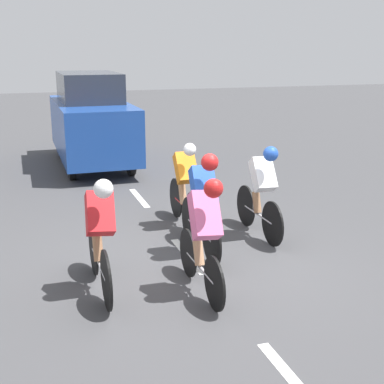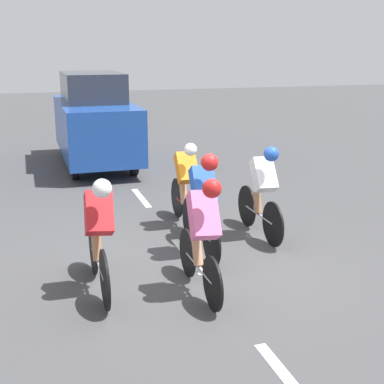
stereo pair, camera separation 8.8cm
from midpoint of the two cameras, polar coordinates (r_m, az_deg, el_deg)
name	(u,v)px [view 1 (the left image)]	position (r m, az deg, el deg)	size (l,w,h in m)	color
ground_plane	(193,262)	(7.56, -0.20, -7.48)	(60.00, 60.00, 0.00)	#424244
lane_stripe_near	(296,384)	(5.17, 10.54, -19.46)	(0.12, 1.40, 0.01)	white
lane_stripe_mid	(188,255)	(7.78, -0.77, -6.78)	(0.12, 1.40, 0.01)	white
lane_stripe_far	(139,198)	(10.71, -5.88, -0.62)	(0.12, 1.40, 0.01)	white
cyclist_orange	(185,183)	(8.79, -1.03, 0.95)	(0.32, 1.65, 1.46)	black
cyclist_white	(262,189)	(8.36, 7.16, 0.33)	(0.34, 1.69, 1.50)	black
cyclist_red	(100,233)	(6.49, -10.17, -4.31)	(0.36, 1.75, 1.49)	black
cyclist_blue	(203,201)	(7.55, 0.80, -0.97)	(0.35, 1.70, 1.54)	black
cyclist_pink	(204,232)	(6.34, 0.88, -4.33)	(0.36, 1.63, 1.51)	black
support_car	(91,120)	(13.69, -10.86, 7.52)	(1.70, 4.38, 2.30)	black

